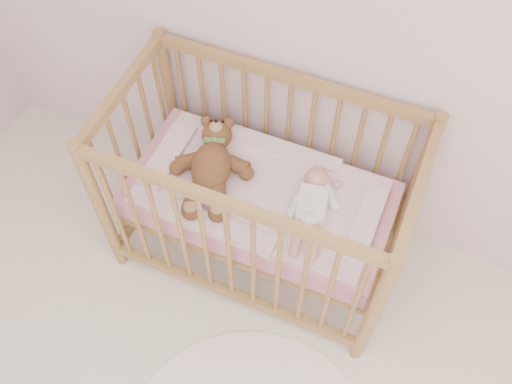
% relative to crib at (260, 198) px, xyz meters
% --- Properties ---
extents(wall_back, '(4.00, 0.02, 2.70)m').
position_rel_crib_xyz_m(wall_back, '(0.23, 0.40, 0.85)').
color(wall_back, silver).
rests_on(wall_back, floor).
extents(crib, '(1.36, 0.76, 1.00)m').
position_rel_crib_xyz_m(crib, '(0.00, 0.00, 0.00)').
color(crib, '#A07C44').
rests_on(crib, floor).
extents(mattress, '(1.22, 0.62, 0.13)m').
position_rel_crib_xyz_m(mattress, '(0.00, 0.00, -0.01)').
color(mattress, pink).
rests_on(mattress, crib).
extents(blanket, '(1.10, 0.58, 0.06)m').
position_rel_crib_xyz_m(blanket, '(0.00, 0.00, 0.06)').
color(blanket, '#F5A9B7').
rests_on(blanket, mattress).
extents(baby, '(0.33, 0.52, 0.12)m').
position_rel_crib_xyz_m(baby, '(0.25, -0.02, 0.14)').
color(baby, white).
rests_on(baby, blanket).
extents(teddy_bear, '(0.56, 0.67, 0.16)m').
position_rel_crib_xyz_m(teddy_bear, '(-0.23, -0.02, 0.15)').
color(teddy_bear, brown).
rests_on(teddy_bear, blanket).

